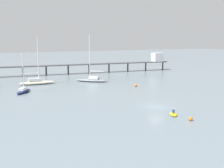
# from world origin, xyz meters

# --- Properties ---
(ground_plane) EXTENTS (400.00, 400.00, 0.00)m
(ground_plane) POSITION_xyz_m (0.00, 0.00, 0.00)
(ground_plane) COLOR slate
(pier) EXTENTS (75.01, 9.35, 6.50)m
(pier) POSITION_xyz_m (12.05, 50.01, 3.64)
(pier) COLOR #4C4C51
(pier) RESTS_ON ground_plane
(sailboat_gray) EXTENTS (8.64, 8.13, 13.04)m
(sailboat_gray) POSITION_xyz_m (0.87, 32.37, 0.71)
(sailboat_gray) COLOR gray
(sailboat_gray) RESTS_ON ground_plane
(sailboat_cream) EXTENTS (9.38, 2.78, 12.50)m
(sailboat_cream) POSITION_xyz_m (-13.97, 34.25, 0.76)
(sailboat_cream) COLOR beige
(sailboat_cream) RESTS_ON ground_plane
(sailboat_navy) EXTENTS (4.75, 6.08, 9.09)m
(sailboat_navy) POSITION_xyz_m (-19.14, 24.06, 0.60)
(sailboat_navy) COLOR navy
(sailboat_navy) RESTS_ON ground_plane
(dinghy_yellow) EXTENTS (2.16, 2.67, 1.14)m
(dinghy_yellow) POSITION_xyz_m (-0.94, -6.15, 0.22)
(dinghy_yellow) COLOR yellow
(dinghy_yellow) RESTS_ON ground_plane
(mooring_buoy_far) EXTENTS (0.63, 0.63, 0.63)m
(mooring_buoy_far) POSITION_xyz_m (-0.57, -9.78, 0.31)
(mooring_buoy_far) COLOR orange
(mooring_buoy_far) RESTS_ON ground_plane
(mooring_buoy_outer) EXTENTS (0.71, 0.71, 0.71)m
(mooring_buoy_outer) POSITION_xyz_m (7.60, 19.77, 0.36)
(mooring_buoy_outer) COLOR orange
(mooring_buoy_outer) RESTS_ON ground_plane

